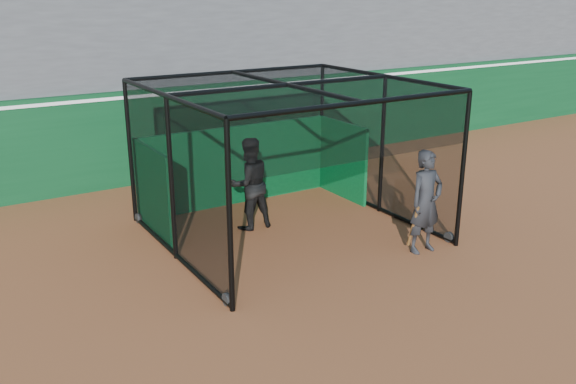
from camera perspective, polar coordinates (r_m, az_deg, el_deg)
ground at (r=10.08m, az=4.66°, el=-10.91°), size 120.00×120.00×0.00m
outfield_wall at (r=16.81m, az=-12.66°, el=5.36°), size 50.00×0.50×2.50m
grandstand at (r=20.03m, az=-17.10°, el=16.23°), size 50.00×7.85×8.95m
batting_cage at (r=12.60m, az=-0.09°, el=2.89°), size 5.16×4.92×3.15m
batter at (r=13.04m, az=-3.67°, el=0.78°), size 0.98×0.77×2.01m
on_deck_player at (r=12.11m, az=12.78°, el=-0.92°), size 0.75×0.50×2.05m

